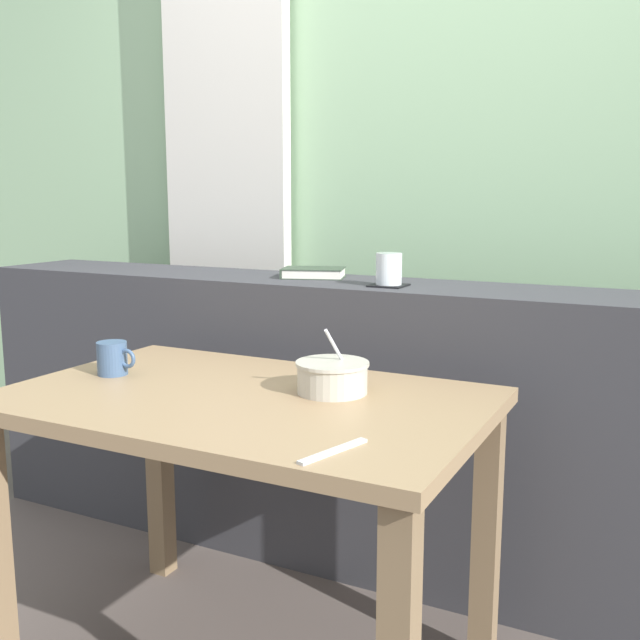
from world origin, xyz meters
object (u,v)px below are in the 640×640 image
Objects in this scene: juice_glass at (389,270)px; closed_book at (313,273)px; breakfast_table at (244,441)px; coaster_square at (389,285)px; fork_utensil at (333,451)px; soup_bowl at (332,377)px; ceramic_mug at (113,358)px.

closed_book is (-0.30, 0.10, -0.03)m from juice_glass.
juice_glass is (0.12, 0.61, 0.35)m from breakfast_table.
fork_utensil is (0.24, -0.86, -0.19)m from coaster_square.
juice_glass is at bearing 96.91° from soup_bowl.
fork_utensil reaches higher than breakfast_table.
breakfast_table is 11.04× the size of coaster_square.
closed_book is 0.72m from soup_bowl.
coaster_square is 0.04m from juice_glass.
coaster_square is at bearing 49.19° from ceramic_mug.
coaster_square reaches higher than fork_utensil.
closed_book is at bearing 161.73° from juice_glass.
coaster_square is at bearing 0.00° from juice_glass.
coaster_square is 1.09× the size of juice_glass.
closed_book reaches higher than coaster_square.
coaster_square reaches higher than breakfast_table.
closed_book is at bearing 121.11° from soup_bowl.
ceramic_mug is at bearing -107.16° from closed_book.
breakfast_table is 0.69m from coaster_square.
breakfast_table is at bearing -75.38° from closed_book.
fork_utensil is at bearing -74.52° from coaster_square.
coaster_square is 0.53m from soup_bowl.
ceramic_mug is at bearing 178.34° from breakfast_table.
breakfast_table is 0.43m from ceramic_mug.
fork_utensil is at bearing -63.80° from soup_bowl.
soup_bowl is 1.51× the size of ceramic_mug.
breakfast_table is 4.86× the size of closed_book.
soup_bowl is at bearing -83.09° from juice_glass.
ceramic_mug is at bearing -170.34° from soup_bowl.
ceramic_mug is (-0.51, -0.60, -0.19)m from juice_glass.
fork_utensil is (0.18, -0.36, -0.03)m from soup_bowl.
ceramic_mug is at bearing -130.81° from coaster_square.
fork_utensil is (0.24, -0.86, -0.23)m from juice_glass.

